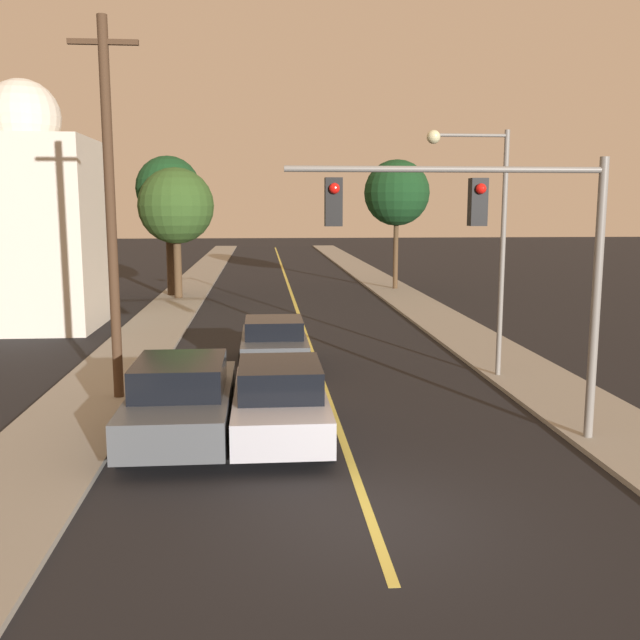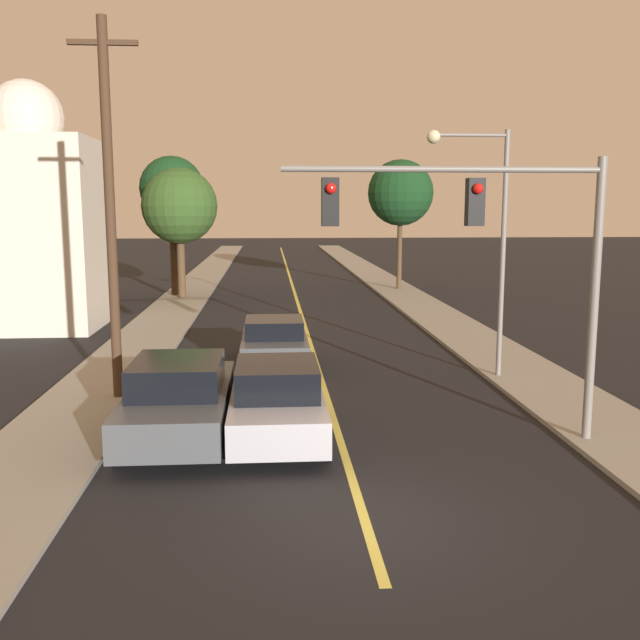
% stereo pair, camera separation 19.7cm
% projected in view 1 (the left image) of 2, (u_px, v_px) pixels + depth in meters
% --- Properties ---
extents(ground_plane, '(200.00, 200.00, 0.00)m').
position_uv_depth(ground_plane, '(371.00, 520.00, 10.91)').
color(ground_plane, black).
extents(road_surface, '(9.12, 80.00, 0.01)m').
position_uv_depth(road_surface, '(287.00, 280.00, 46.34)').
color(road_surface, black).
rests_on(road_surface, ground).
extents(sidewalk_left, '(2.50, 80.00, 0.12)m').
position_uv_depth(sidewalk_left, '(197.00, 280.00, 45.86)').
color(sidewalk_left, gray).
rests_on(sidewalk_left, ground).
extents(sidewalk_right, '(2.50, 80.00, 0.12)m').
position_uv_depth(sidewalk_right, '(375.00, 279.00, 46.80)').
color(sidewalk_right, gray).
rests_on(sidewalk_right, ground).
extents(car_near_lane_front, '(2.00, 4.66, 1.62)m').
position_uv_depth(car_near_lane_front, '(280.00, 400.00, 14.64)').
color(car_near_lane_front, '#A5A8B2').
rests_on(car_near_lane_front, ground).
extents(car_near_lane_second, '(2.02, 4.07, 1.49)m').
position_uv_depth(car_near_lane_second, '(274.00, 342.00, 21.14)').
color(car_near_lane_second, '#474C51').
rests_on(car_near_lane_second, ground).
extents(car_outer_lane_front, '(2.12, 5.00, 1.70)m').
position_uv_depth(car_outer_lane_front, '(182.00, 399.00, 14.57)').
color(car_outer_lane_front, '#474C51').
rests_on(car_outer_lane_front, ground).
extents(traffic_signal_mast, '(6.23, 0.42, 5.57)m').
position_uv_depth(traffic_signal_mast, '(493.00, 236.00, 13.67)').
color(traffic_signal_mast, slate).
rests_on(traffic_signal_mast, ground).
extents(streetlamp_right, '(2.23, 0.36, 6.64)m').
position_uv_depth(streetlamp_right, '(484.00, 218.00, 19.13)').
color(streetlamp_right, slate).
rests_on(streetlamp_right, ground).
extents(utility_pole_left, '(1.60, 0.24, 8.94)m').
position_uv_depth(utility_pole_left, '(110.00, 206.00, 16.83)').
color(utility_pole_left, '#422D1E').
rests_on(utility_pole_left, ground).
extents(tree_left_near, '(3.34, 3.34, 7.24)m').
position_uv_depth(tree_left_near, '(168.00, 190.00, 37.00)').
color(tree_left_near, '#3D2B1C').
rests_on(tree_left_near, ground).
extents(tree_left_far, '(3.82, 3.82, 6.59)m').
position_uv_depth(tree_left_far, '(176.00, 206.00, 35.88)').
color(tree_left_far, '#4C3823').
rests_on(tree_left_far, ground).
extents(tree_right_near, '(3.68, 3.68, 7.25)m').
position_uv_depth(tree_right_near, '(397.00, 193.00, 39.96)').
color(tree_right_near, '#4C3823').
rests_on(tree_right_near, ground).
extents(domed_building_left, '(5.12, 5.12, 9.54)m').
position_uv_depth(domed_building_left, '(29.00, 222.00, 27.74)').
color(domed_building_left, beige).
rests_on(domed_building_left, ground).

